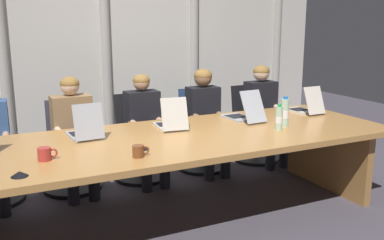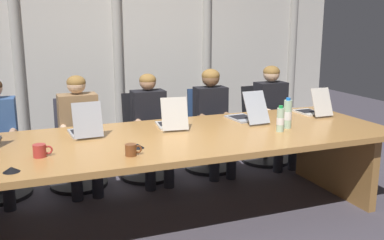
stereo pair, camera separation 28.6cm
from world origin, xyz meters
TOP-DOWN VIEW (x-y plane):
  - ground_plane at (0.00, 0.00)m, footprint 12.16×12.16m
  - conference_table at (0.00, 0.00)m, footprint 3.77×1.34m
  - curtain_backdrop at (-0.00, 2.16)m, footprint 6.08×0.17m
  - laptop_left_mid at (-0.77, 0.30)m, footprint 0.26×0.40m
  - laptop_center at (0.00, 0.29)m, footprint 0.28×0.43m
  - laptop_right_mid at (0.78, 0.29)m, footprint 0.26×0.50m
  - laptop_right_end at (1.57, 0.31)m, footprint 0.23×0.43m
  - office_chair_left_mid at (-0.76, 1.15)m, footprint 0.60×0.60m
  - office_chair_center at (-0.01, 1.15)m, footprint 0.60×0.60m
  - office_chair_right_mid at (0.76, 1.15)m, footprint 0.60×0.61m
  - office_chair_right_end at (1.50, 1.15)m, footprint 0.60×0.60m
  - person_left_mid at (-0.74, 0.99)m, footprint 0.40×0.55m
  - person_center at (0.01, 0.99)m, footprint 0.36×0.55m
  - person_right_mid at (0.74, 0.99)m, footprint 0.37×0.55m
  - person_right_end at (1.53, 0.99)m, footprint 0.37×0.55m
  - water_bottle_primary at (0.85, -0.20)m, footprint 0.07×0.07m
  - water_bottle_secondary at (0.99, -0.11)m, footprint 0.07×0.07m
  - coffee_mug_near at (-1.16, -0.20)m, footprint 0.14×0.09m
  - coffee_mug_far at (-0.54, -0.42)m, footprint 0.13×0.08m
  - conference_mic_left_side at (-0.46, -0.24)m, footprint 0.11×0.11m
  - conference_mic_right_side at (-1.35, -0.48)m, footprint 0.11×0.11m

SIDE VIEW (x-z plane):
  - ground_plane at x=0.00m, z-range 0.00..0.00m
  - office_chair_left_mid at x=-0.76m, z-range -0.12..0.79m
  - office_chair_center at x=-0.01m, z-range -0.12..0.80m
  - office_chair_right_end at x=1.50m, z-range -0.12..0.80m
  - office_chair_right_mid at x=0.76m, z-range -0.12..0.80m
  - conference_table at x=0.00m, z-range 0.23..0.97m
  - person_center at x=0.01m, z-range 0.07..1.22m
  - person_left_mid at x=-0.74m, z-range 0.07..1.24m
  - person_right_end at x=1.53m, z-range 0.08..1.26m
  - person_right_mid at x=0.74m, z-range 0.08..1.26m
  - conference_mic_left_side at x=-0.46m, z-range 0.75..0.78m
  - conference_mic_right_side at x=-1.35m, z-range 0.75..0.78m
  - coffee_mug_far at x=-0.54m, z-range 0.75..0.83m
  - coffee_mug_near at x=-1.16m, z-range 0.75..0.84m
  - laptop_right_end at x=1.57m, z-range 0.66..0.95m
  - laptop_center at x=0.00m, z-range 0.65..0.95m
  - laptop_left_mid at x=-0.77m, z-range 0.65..0.96m
  - laptop_right_mid at x=0.78m, z-range 0.65..0.96m
  - water_bottle_primary at x=0.85m, z-range 0.73..0.97m
  - water_bottle_secondary at x=0.99m, z-range 0.73..1.01m
  - curtain_backdrop at x=0.00m, z-range 0.00..2.92m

